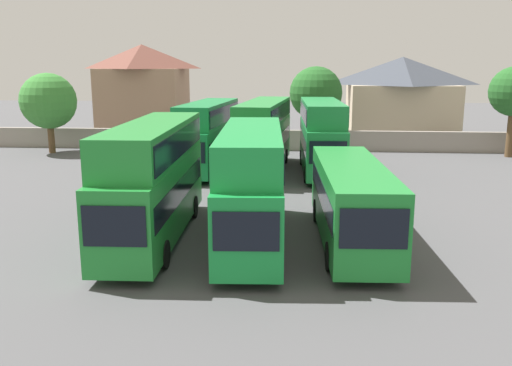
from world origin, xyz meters
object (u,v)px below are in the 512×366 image
object	(u,v)px
house_terrace_left	(143,89)
house_terrace_centre	(401,96)
bus_5	(264,132)
bus_2	(251,180)
tree_left_of_lot	(316,93)
bus_3	(352,199)
bus_1	(154,175)
bus_6	(321,133)
tree_behind_wall	(48,101)
bus_4	(208,133)

from	to	relation	value
house_terrace_left	house_terrace_centre	size ratio (longest dim) A/B	0.85
bus_5	house_terrace_centre	bearing A→B (deg)	152.27
bus_2	tree_left_of_lot	xyz separation A→B (m)	(3.39, 28.18, 2.16)
bus_3	bus_5	bearing A→B (deg)	-165.64
bus_1	bus_6	size ratio (longest dim) A/B	1.08
tree_behind_wall	bus_2	bearing A→B (deg)	-49.52
bus_3	house_terrace_centre	bearing A→B (deg)	164.36
bus_5	bus_6	world-z (taller)	bus_6
bus_6	house_terrace_centre	bearing A→B (deg)	154.03
bus_4	bus_5	world-z (taller)	bus_5
bus_2	tree_left_of_lot	world-z (taller)	tree_left_of_lot
bus_2	tree_behind_wall	bearing A→B (deg)	-142.83
bus_1	house_terrace_centre	bearing A→B (deg)	153.22
bus_6	tree_left_of_lot	xyz separation A→B (m)	(-0.12, 12.54, 2.09)
bus_3	bus_2	bearing A→B (deg)	-90.32
bus_3	house_terrace_left	distance (m)	40.72
house_terrace_left	tree_behind_wall	bearing A→B (deg)	-108.38
bus_3	bus_4	distance (m)	17.86
bus_2	house_terrace_left	xyz separation A→B (m)	(-14.94, 35.98, 2.12)
house_terrace_left	tree_behind_wall	xyz separation A→B (m)	(-4.42, -13.29, -0.44)
bus_3	bus_6	bearing A→B (deg)	179.97
bus_5	tree_behind_wall	size ratio (longest dim) A/B	1.78
bus_6	tree_behind_wall	distance (m)	23.98
house_terrace_centre	bus_2	bearing A→B (deg)	-109.03
bus_5	tree_behind_wall	bearing A→B (deg)	-105.37
bus_1	house_terrace_centre	xyz separation A→B (m)	(16.72, 35.98, 1.35)
house_terrace_left	bus_6	bearing A→B (deg)	-47.79
bus_5	bus_6	xyz separation A→B (m)	(4.06, -0.11, 0.01)
bus_1	tree_behind_wall	distance (m)	27.17
bus_1	bus_3	distance (m)	8.54
bus_3	tree_left_of_lot	bearing A→B (deg)	178.99
bus_2	bus_5	xyz separation A→B (m)	(-0.55, 15.76, 0.06)
bus_3	house_terrace_centre	size ratio (longest dim) A/B	0.94
bus_1	bus_6	distance (m)	17.32
bus_5	bus_3	bearing A→B (deg)	21.96
bus_3	house_terrace_centre	distance (m)	36.95
bus_3	bus_4	xyz separation A→B (m)	(-8.76, 15.54, 0.80)
bus_2	bus_3	bearing A→B (deg)	89.13
bus_5	tree_left_of_lot	world-z (taller)	tree_left_of_lot
bus_3	tree_behind_wall	world-z (taller)	tree_behind_wall
bus_1	bus_2	distance (m)	4.26
house_terrace_centre	tree_left_of_lot	world-z (taller)	house_terrace_centre
bus_4	tree_left_of_lot	world-z (taller)	tree_left_of_lot
house_terrace_left	tree_behind_wall	world-z (taller)	house_terrace_left
bus_1	house_terrace_centre	size ratio (longest dim) A/B	1.01
bus_1	bus_3	bearing A→B (deg)	88.32
bus_6	house_terrace_left	xyz separation A→B (m)	(-18.45, 20.33, 2.04)
tree_behind_wall	bus_6	bearing A→B (deg)	-17.11
bus_1	tree_behind_wall	bearing A→B (deg)	-148.01
house_terrace_centre	tree_behind_wall	bearing A→B (deg)	-157.09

